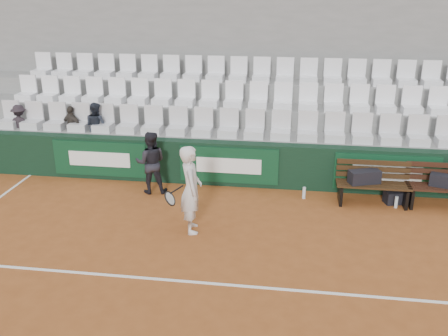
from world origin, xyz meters
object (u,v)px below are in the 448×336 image
spectator_c (95,107)px  ball_kid (151,163)px  sports_bag_right (444,181)px  spectator_b (70,109)px  bench_right (443,197)px  water_bottle_far (396,202)px  sports_bag_ground (395,197)px  spectator_a (18,107)px  sports_bag_left (364,177)px  bench_left (372,194)px  tennis_player (191,189)px  water_bottle_near (304,193)px

spectator_c → ball_kid: bearing=169.4°
sports_bag_right → spectator_c: bearing=172.1°
sports_bag_right → spectator_b: bearing=172.6°
bench_right → ball_kid: (-6.12, -0.08, 0.46)m
sports_bag_right → ball_kid: ball_kid is taller
bench_right → water_bottle_far: bearing=-170.1°
sports_bag_ground → water_bottle_far: (-0.02, -0.24, -0.01)m
sports_bag_right → spectator_c: size_ratio=0.47×
spectator_c → sports_bag_ground: bearing=-163.6°
bench_right → spectator_a: bearing=173.5°
sports_bag_left → bench_left: bearing=-9.0°
sports_bag_left → tennis_player: tennis_player is taller
sports_bag_right → spectator_c: spectator_c is taller
spectator_a → spectator_b: size_ratio=0.99×
spectator_c → water_bottle_far: bearing=-165.6°
sports_bag_ground → spectator_c: 7.08m
bench_left → water_bottle_far: bench_left is taller
sports_bag_right → sports_bag_ground: bearing=177.0°
sports_bag_left → spectator_b: spectator_b is taller
bench_right → tennis_player: tennis_player is taller
sports_bag_left → spectator_b: 6.94m
water_bottle_far → spectator_c: bearing=169.5°
sports_bag_right → spectator_b: 8.48m
bench_right → ball_kid: size_ratio=1.09×
tennis_player → sports_bag_right: bearing=19.7°
sports_bag_right → ball_kid: 6.08m
water_bottle_near → tennis_player: bearing=-140.0°
bench_left → spectator_a: size_ratio=1.50×
sports_bag_right → spectator_a: (-9.70, 1.08, 0.93)m
spectator_a → sports_bag_right: bearing=172.1°
bench_left → sports_bag_ground: size_ratio=3.46×
spectator_a → water_bottle_far: bearing=170.3°
water_bottle_near → spectator_a: (-6.92, 1.07, 1.37)m
spectator_b → tennis_player: bearing=161.4°
water_bottle_far → spectator_b: bearing=170.3°
bench_right → spectator_a: 9.88m
bench_left → water_bottle_near: (-1.40, 0.08, -0.10)m
sports_bag_left → tennis_player: (-3.29, -1.70, 0.24)m
spectator_b → water_bottle_near: bearing=-170.6°
sports_bag_ground → spectator_a: bearing=173.3°
sports_bag_ground → tennis_player: (-3.97, -1.78, 0.70)m
sports_bag_right → ball_kid: (-6.08, -0.11, 0.12)m
spectator_b → spectator_a: bearing=20.2°
sports_bag_right → tennis_player: tennis_player is taller
spectator_b → spectator_c: spectator_c is taller
sports_bag_left → water_bottle_near: bearing=177.7°
spectator_a → sports_bag_left: bearing=170.7°
bench_left → spectator_a: spectator_a is taller
water_bottle_far → spectator_c: 7.10m
sports_bag_left → spectator_c: (-6.17, 1.12, 0.98)m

